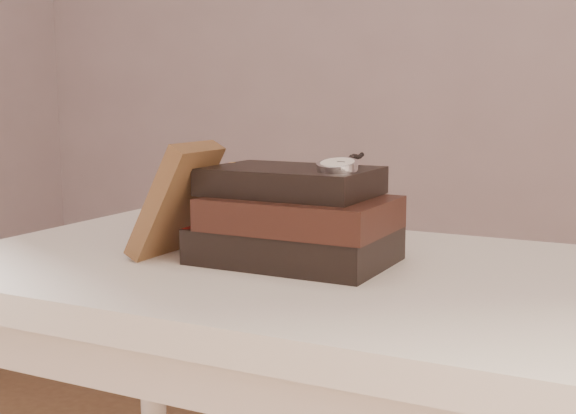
% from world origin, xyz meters
% --- Properties ---
extents(table, '(1.00, 0.60, 0.75)m').
position_xyz_m(table, '(0.00, 0.35, 0.66)').
color(table, silver).
rests_on(table, ground).
extents(book_stack, '(0.26, 0.18, 0.13)m').
position_xyz_m(book_stack, '(-0.01, 0.35, 0.81)').
color(book_stack, black).
rests_on(book_stack, table).
extents(journal, '(0.10, 0.11, 0.16)m').
position_xyz_m(journal, '(-0.17, 0.30, 0.83)').
color(journal, '#442C1A').
rests_on(journal, table).
extents(pocket_watch, '(0.05, 0.15, 0.02)m').
position_xyz_m(pocket_watch, '(0.05, 0.34, 0.89)').
color(pocket_watch, silver).
rests_on(pocket_watch, book_stack).
extents(eyeglasses, '(0.11, 0.13, 0.05)m').
position_xyz_m(eyeglasses, '(-0.10, 0.44, 0.82)').
color(eyeglasses, silver).
rests_on(eyeglasses, book_stack).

